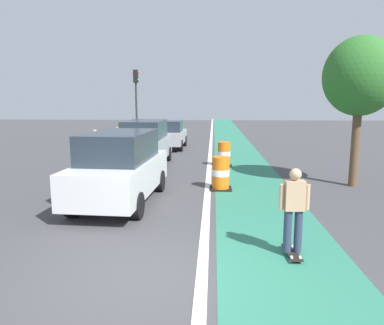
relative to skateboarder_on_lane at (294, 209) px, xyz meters
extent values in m
plane|color=#424244|center=(-2.58, -1.06, -0.91)|extent=(100.00, 100.00, 0.00)
cube|color=#2D755B|center=(-0.18, 10.94, -0.91)|extent=(2.50, 80.00, 0.01)
cube|color=silver|center=(-1.68, 10.94, -0.91)|extent=(0.20, 80.00, 0.01)
cube|color=black|center=(0.00, 0.00, -0.84)|extent=(0.27, 0.81, 0.02)
cylinder|color=silver|center=(-0.09, 0.26, -0.86)|extent=(0.05, 0.11, 0.11)
cylinder|color=silver|center=(0.06, 0.26, -0.86)|extent=(0.05, 0.11, 0.11)
cylinder|color=silver|center=(-0.06, -0.26, -0.86)|extent=(0.05, 0.11, 0.11)
cylinder|color=silver|center=(0.09, -0.26, -0.86)|extent=(0.05, 0.11, 0.11)
cylinder|color=#2D3851|center=(-0.10, -0.01, -0.42)|extent=(0.15, 0.15, 0.82)
cylinder|color=#2D3851|center=(0.10, 0.01, -0.42)|extent=(0.15, 0.15, 0.82)
cube|color=tan|center=(0.00, 0.00, 0.27)|extent=(0.37, 0.24, 0.56)
cylinder|color=tan|center=(-0.24, -0.01, 0.24)|extent=(0.09, 0.09, 0.48)
cylinder|color=tan|center=(0.24, 0.01, 0.24)|extent=(0.09, 0.09, 0.48)
sphere|color=tan|center=(0.00, 0.00, 0.67)|extent=(0.22, 0.22, 0.22)
cube|color=silver|center=(-4.15, 3.47, -0.12)|extent=(2.08, 4.69, 0.90)
cube|color=#232D38|center=(-4.15, 3.47, 0.73)|extent=(1.77, 2.93, 0.80)
cylinder|color=black|center=(-4.89, 4.94, -0.57)|extent=(0.32, 0.69, 0.68)
cylinder|color=black|center=(-3.25, 4.85, -0.57)|extent=(0.32, 0.69, 0.68)
cylinder|color=black|center=(-5.04, 2.09, -0.57)|extent=(0.32, 0.69, 0.68)
cylinder|color=black|center=(-3.41, 2.01, -0.57)|extent=(0.32, 0.69, 0.68)
cube|color=#9EA0A5|center=(-4.56, 9.53, -0.12)|extent=(1.88, 4.62, 0.90)
cube|color=#232D38|center=(-4.56, 9.53, 0.73)|extent=(1.64, 2.87, 0.80)
cylinder|color=black|center=(-5.37, 10.96, -0.57)|extent=(0.29, 0.68, 0.68)
cylinder|color=black|center=(-3.73, 10.95, -0.57)|extent=(0.29, 0.68, 0.68)
cylinder|color=black|center=(-5.39, 8.11, -0.57)|extent=(0.29, 0.68, 0.68)
cylinder|color=black|center=(-3.75, 8.09, -0.57)|extent=(0.29, 0.68, 0.68)
cube|color=#9EA0A5|center=(-4.23, 15.64, -0.21)|extent=(1.90, 4.13, 0.72)
cube|color=#232D38|center=(-4.24, 15.39, 0.47)|extent=(1.64, 1.75, 0.64)
cylinder|color=black|center=(-5.04, 16.92, -0.57)|extent=(0.29, 0.68, 0.68)
cylinder|color=black|center=(-3.40, 16.90, -0.57)|extent=(0.29, 0.68, 0.68)
cylinder|color=black|center=(-5.07, 14.38, -0.57)|extent=(0.29, 0.68, 0.68)
cylinder|color=black|center=(-3.43, 14.36, -0.57)|extent=(0.29, 0.68, 0.68)
cylinder|color=orange|center=(-1.25, 5.23, -0.66)|extent=(0.56, 0.56, 0.42)
cylinder|color=white|center=(-1.25, 5.23, -0.35)|extent=(0.57, 0.57, 0.21)
cylinder|color=orange|center=(-1.25, 5.23, -0.03)|extent=(0.56, 0.56, 0.42)
cube|color=black|center=(-1.25, 5.23, -0.89)|extent=(0.73, 0.73, 0.04)
cylinder|color=orange|center=(-1.03, 9.61, -0.66)|extent=(0.56, 0.56, 0.42)
cylinder|color=white|center=(-1.03, 9.61, -0.35)|extent=(0.57, 0.57, 0.21)
cylinder|color=orange|center=(-1.03, 9.61, -0.03)|extent=(0.56, 0.56, 0.42)
cube|color=black|center=(-1.03, 9.61, -0.89)|extent=(0.73, 0.73, 0.04)
cylinder|color=#2D2D2D|center=(-7.18, 20.24, 1.19)|extent=(0.14, 0.14, 4.20)
cube|color=black|center=(-7.18, 20.24, 3.74)|extent=(0.32, 0.32, 0.90)
sphere|color=red|center=(-7.01, 20.24, 4.00)|extent=(0.16, 0.16, 0.16)
sphere|color=green|center=(-7.01, 20.24, 3.48)|extent=(0.16, 0.16, 0.16)
cylinder|color=#33333D|center=(-7.01, 14.56, -0.48)|extent=(0.20, 0.20, 0.86)
cube|color=gold|center=(-7.01, 14.56, 0.22)|extent=(0.34, 0.20, 0.54)
sphere|color=tan|center=(-7.01, 14.56, 0.60)|extent=(0.20, 0.20, 0.20)
cylinder|color=#33333D|center=(-6.87, 9.64, -0.48)|extent=(0.20, 0.20, 0.86)
cube|color=#2D4CA5|center=(-6.87, 9.64, 0.22)|extent=(0.34, 0.20, 0.54)
sphere|color=tan|center=(-6.87, 9.64, 0.60)|extent=(0.20, 0.20, 0.20)
cylinder|color=brown|center=(3.30, 5.97, 0.39)|extent=(0.28, 0.28, 2.60)
ellipsoid|color=#2D6B28|center=(3.30, 5.97, 2.79)|extent=(2.40, 2.40, 2.60)
camera|label=1|loc=(-1.51, -6.67, 2.00)|focal=34.31mm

